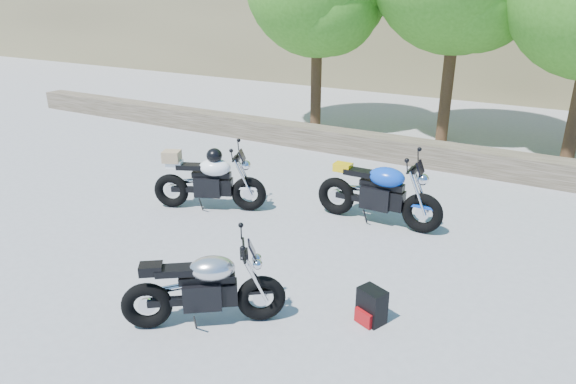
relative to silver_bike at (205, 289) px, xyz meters
The scene contains 6 objects.
ground 1.42m from the silver_bike, 109.94° to the left, with size 90.00×90.00×0.00m, color gray.
stone_wall 6.79m from the silver_bike, 93.89° to the left, with size 22.00×0.55×0.50m, color #463E2E.
silver_bike is the anchor object (origin of this frame).
white_bike 3.28m from the silver_bike, 127.29° to the left, with size 1.83×0.93×1.07m.
blue_bike 3.54m from the silver_bike, 78.65° to the left, with size 2.07×0.66×1.04m.
backpack 1.84m from the silver_bike, 30.86° to the left, with size 0.36×0.34×0.41m.
Camera 1 is at (3.63, -4.99, 3.45)m, focal length 32.00 mm.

